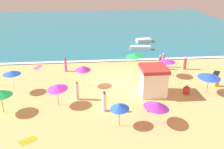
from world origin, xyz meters
TOP-DOWN VIEW (x-y plane):
  - ground_plane at (0.00, 0.00)m, footprint 60.00×60.00m
  - ocean_water at (0.00, 28.00)m, footprint 60.00×44.00m
  - wave_breaker_foam at (0.00, 6.30)m, footprint 57.00×0.70m
  - lifeguard_cabana at (3.71, -3.46)m, footprint 2.50×2.65m
  - beach_umbrella_0 at (-5.22, -4.86)m, footprint 2.58×2.57m
  - beach_umbrella_1 at (-9.76, -5.66)m, footprint 2.57×2.57m
  - beach_umbrella_2 at (9.10, -3.84)m, footprint 2.85×2.85m
  - beach_umbrella_3 at (-3.00, -0.98)m, footprint 1.67×1.70m
  - beach_umbrella_4 at (-0.18, -8.53)m, footprint 2.16×2.15m
  - beach_umbrella_5 at (-9.85, -1.75)m, footprint 2.35×2.35m
  - beach_umbrella_6 at (2.72, -8.46)m, footprint 2.33×2.29m
  - beach_umbrella_7 at (3.06, 2.95)m, footprint 2.69×2.68m
  - beach_umbrella_8 at (6.31, 0.67)m, footprint 2.58×2.58m
  - beachgoer_0 at (10.78, -2.43)m, footprint 0.41×0.41m
  - beachgoer_1 at (-5.17, 3.25)m, footprint 0.39×0.39m
  - beachgoer_2 at (9.22, 2.55)m, footprint 0.38×0.38m
  - beachgoer_3 at (6.79, 3.51)m, footprint 0.35×0.35m
  - beachgoer_4 at (2.77, -6.66)m, footprint 0.61×0.61m
  - beachgoer_5 at (6.99, -3.87)m, footprint 0.64×0.64m
  - beachgoer_6 at (6.17, 2.82)m, footprint 0.36×0.36m
  - beachgoer_8 at (-3.58, -3.95)m, footprint 0.42×0.42m
  - beachgoer_9 at (-1.19, -6.25)m, footprint 0.46×0.46m
  - beach_towel_0 at (12.51, 0.94)m, footprint 1.52×1.73m
  - beach_towel_1 at (-6.88, -9.80)m, footprint 1.34×1.18m
  - beach_towel_2 at (-8.77, 4.86)m, footprint 1.11×1.69m
  - small_boat_0 at (6.82, 15.01)m, footprint 2.52×1.55m
  - small_boat_1 at (5.42, 10.82)m, footprint 3.12×1.35m

SIDE VIEW (x-z plane):
  - ground_plane at x=0.00m, z-range 0.00..0.00m
  - beach_towel_0 at x=12.51m, z-range 0.00..0.01m
  - beach_towel_1 at x=-6.88m, z-range 0.00..0.01m
  - beach_towel_2 at x=-8.77m, z-range 0.00..0.01m
  - ocean_water at x=0.00m, z-range 0.00..0.10m
  - wave_breaker_foam at x=0.00m, z-range 0.10..0.11m
  - beachgoer_4 at x=2.77m, z-range -0.07..0.71m
  - small_boat_1 at x=5.42m, z-range 0.10..0.63m
  - small_boat_0 at x=6.82m, z-range 0.10..0.64m
  - beachgoer_0 at x=10.78m, z-range -0.06..0.80m
  - beachgoer_5 at x=6.99m, z-range -0.08..0.87m
  - beachgoer_2 at x=9.22m, z-range -0.03..1.56m
  - beachgoer_6 at x=6.17m, z-range -0.05..1.76m
  - beachgoer_1 at x=-5.17m, z-range -0.02..1.75m
  - beachgoer_8 at x=-3.58m, z-range -0.05..1.78m
  - beachgoer_3 at x=6.79m, z-range -0.03..1.78m
  - beachgoer_9 at x=-1.19m, z-range -0.05..1.84m
  - lifeguard_cabana at x=3.71m, z-range 0.02..2.82m
  - beach_umbrella_6 at x=2.72m, z-range 0.64..2.65m
  - beach_umbrella_4 at x=-0.18m, z-range 0.70..2.75m
  - beach_umbrella_0 at x=-5.22m, z-range 0.74..2.82m
  - beach_umbrella_2 at x=9.10m, z-range 0.79..2.78m
  - beach_umbrella_1 at x=-9.76m, z-range 0.80..2.93m
  - beach_umbrella_8 at x=6.31m, z-range 0.83..2.94m
  - beach_umbrella_7 at x=3.06m, z-range 0.81..3.01m
  - beach_umbrella_3 at x=-3.00m, z-range 0.84..3.12m
  - beach_umbrella_5 at x=-9.85m, z-range 0.93..3.20m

